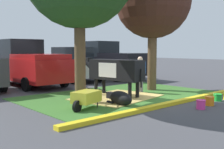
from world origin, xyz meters
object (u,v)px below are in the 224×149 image
at_px(shade_tree_right, 153,1).
at_px(sedan_silver, 72,64).
at_px(bucket_pink, 201,104).
at_px(person_handler, 140,73).
at_px(bucket_orange, 209,101).
at_px(bucket_green, 218,97).
at_px(calf_lying, 120,98).
at_px(cow_holstein, 114,70).
at_px(pickup_truck_maroon, 28,64).
at_px(wheelbarrow, 86,97).
at_px(pickup_truck_black, 109,61).

relative_size(shade_tree_right, sedan_silver, 1.32).
relative_size(shade_tree_right, bucket_pink, 19.07).
height_order(person_handler, bucket_orange, person_handler).
distance_m(person_handler, bucket_green, 3.37).
distance_m(calf_lying, bucket_pink, 2.64).
bearing_deg(cow_holstein, shade_tree_right, 3.23).
height_order(calf_lying, sedan_silver, sedan_silver).
bearing_deg(bucket_pink, bucket_green, 10.23).
height_order(calf_lying, pickup_truck_maroon, pickup_truck_maroon).
bearing_deg(cow_holstein, wheelbarrow, -153.00).
bearing_deg(wheelbarrow, person_handler, 16.62).
distance_m(person_handler, bucket_orange, 3.50).
bearing_deg(shade_tree_right, bucket_orange, -109.41).
bearing_deg(pickup_truck_maroon, person_handler, -65.48).
height_order(shade_tree_right, bucket_orange, shade_tree_right).
height_order(shade_tree_right, sedan_silver, shade_tree_right).
bearing_deg(person_handler, cow_holstein, 179.59).
xyz_separation_m(calf_lying, bucket_green, (3.18, -1.87, -0.10)).
distance_m(shade_tree_right, wheelbarrow, 6.13).
bearing_deg(pickup_truck_maroon, bucket_orange, -75.89).
distance_m(shade_tree_right, person_handler, 3.37).
relative_size(cow_holstein, calf_lying, 2.35).
bearing_deg(cow_holstein, person_handler, -0.41).
bearing_deg(calf_lying, bucket_green, -30.54).
xyz_separation_m(person_handler, bucket_orange, (-0.28, -3.42, -0.68)).
bearing_deg(bucket_orange, cow_holstein, 110.01).
bearing_deg(pickup_truck_black, bucket_pink, -113.87).
xyz_separation_m(calf_lying, pickup_truck_maroon, (-0.05, 6.92, 0.88)).
bearing_deg(pickup_truck_maroon, bucket_green, -69.85).
bearing_deg(sedan_silver, shade_tree_right, -84.38).
xyz_separation_m(pickup_truck_maroon, sedan_silver, (2.96, 0.31, -0.13)).
bearing_deg(pickup_truck_maroon, bucket_pink, -80.47).
bearing_deg(pickup_truck_maroon, sedan_silver, 5.93).
distance_m(pickup_truck_maroon, sedan_silver, 2.98).
bearing_deg(calf_lying, sedan_silver, 68.09).
distance_m(bucket_pink, pickup_truck_maroon, 9.28).
bearing_deg(sedan_silver, pickup_truck_black, -9.72).
xyz_separation_m(shade_tree_right, cow_holstein, (-2.51, -0.14, -2.99)).
bearing_deg(person_handler, bucket_pink, -106.05).
bearing_deg(bucket_green, person_handler, 102.00).
relative_size(shade_tree_right, calf_lying, 4.38).
distance_m(person_handler, pickup_truck_black, 6.20).
xyz_separation_m(shade_tree_right, wheelbarrow, (-4.73, -1.27, -3.68)).
bearing_deg(sedan_silver, bucket_orange, -94.28).
distance_m(cow_holstein, bucket_pink, 3.69).
relative_size(calf_lying, wheelbarrow, 0.83).
xyz_separation_m(bucket_pink, pickup_truck_black, (3.97, 8.97, 0.96)).
relative_size(cow_holstein, bucket_orange, 9.42).
xyz_separation_m(bucket_green, sedan_silver, (-0.27, 9.10, 0.84)).
xyz_separation_m(cow_holstein, bucket_pink, (0.52, -3.54, -0.92)).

